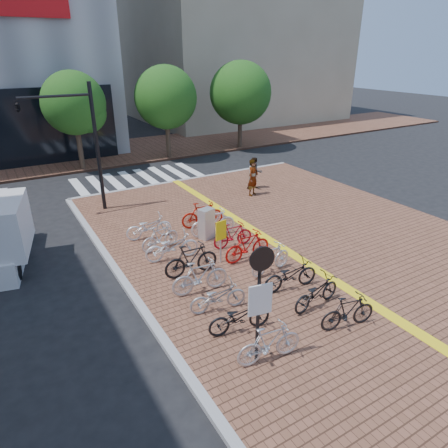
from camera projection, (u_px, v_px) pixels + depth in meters
ground at (273, 291)px, 12.89m from camera, size 120.00×120.00×0.00m
kerb_north at (191, 179)px, 23.70m from camera, size 14.00×0.25×0.15m
far_sidewalk at (100, 154)px, 29.38m from camera, size 70.00×8.00×0.15m
building_beige at (230, 31)px, 42.87m from camera, size 20.00×18.00×18.00m
crosswalk at (139, 178)px, 24.13m from camera, size 7.50×4.00×0.01m
street_trees at (180, 98)px, 27.33m from camera, size 16.20×4.60×6.35m
bike_0 at (269, 343)px, 9.63m from camera, size 1.77×0.71×1.04m
bike_1 at (239, 317)px, 10.68m from camera, size 1.85×0.90×0.93m
bike_2 at (218, 297)px, 11.56m from camera, size 1.79×0.87×0.90m
bike_3 at (200, 277)px, 12.38m from camera, size 1.89×0.71×1.11m
bike_4 at (191, 259)px, 13.35m from camera, size 1.93×0.64×1.14m
bike_5 at (172, 246)px, 14.36m from camera, size 2.05×0.95×1.04m
bike_6 at (160, 237)px, 15.12m from camera, size 1.68×0.76×0.98m
bike_7 at (149, 227)px, 16.02m from camera, size 1.92×0.86×0.98m
bike_8 at (348, 312)px, 10.81m from camera, size 1.73×0.80×1.00m
bike_9 at (316, 292)px, 11.73m from camera, size 1.87×0.84×0.95m
bike_10 at (290, 275)px, 12.59m from camera, size 1.95×0.89×0.99m
bike_11 at (271, 259)px, 13.50m from camera, size 1.80×0.73×1.05m
bike_12 at (248, 246)px, 14.30m from camera, size 1.87×0.54×1.12m
bike_13 at (233, 235)px, 15.31m from camera, size 1.67×0.59×0.98m
bike_14 at (213, 222)px, 16.19m from camera, size 1.98×0.79×1.15m
bike_15 at (202, 215)px, 17.02m from camera, size 1.92×0.82×1.12m
pedestrian_a at (253, 178)px, 20.61m from camera, size 0.81×0.69×1.89m
pedestrian_b at (255, 173)px, 21.59m from camera, size 1.01×0.90×1.73m
utility_box at (206, 224)px, 15.97m from camera, size 0.67×0.57×1.25m
yellow_sign at (221, 234)px, 13.88m from camera, size 0.44×0.13×1.63m
notice_sign at (260, 293)px, 8.96m from camera, size 0.59×0.19×3.19m
traffic_light_pole at (62, 127)px, 16.98m from camera, size 3.11×1.20×5.78m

